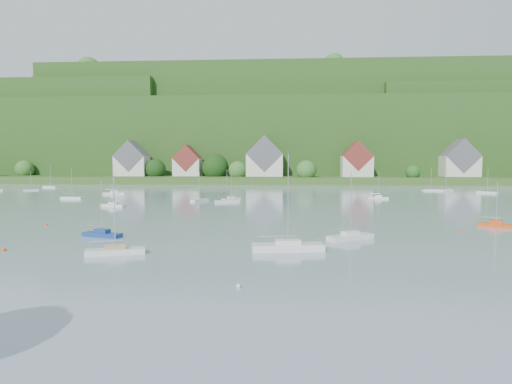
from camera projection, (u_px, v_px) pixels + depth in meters
far_shore_strip at (256, 178)px, 216.82m from camera, size 600.00×60.00×3.00m
forested_ridge at (264, 139)px, 283.51m from camera, size 620.00×181.22×69.89m
village_building_0 at (132, 162)px, 207.04m from camera, size 14.00×10.40×16.00m
village_building_1 at (188, 163)px, 207.39m from camera, size 12.00×9.36×14.00m
village_building_2 at (265, 160)px, 203.92m from camera, size 16.00×11.44×18.00m
village_building_3 at (357, 162)px, 199.28m from camera, size 13.00×10.40×15.50m
village_building_4 at (460, 161)px, 200.20m from camera, size 15.00×10.40×16.50m
near_sailboat_1 at (102, 234)px, 62.35m from camera, size 5.90×3.29×7.67m
near_sailboat_2 at (115, 250)px, 50.84m from camera, size 6.59×3.73×8.57m
near_sailboat_3 at (350, 236)px, 60.11m from camera, size 6.56×5.14×8.93m
near_sailboat_4 at (288, 246)px, 52.78m from camera, size 8.50×3.44×11.14m
near_sailboat_5 at (496, 224)px, 71.60m from camera, size 5.19×4.07×7.06m
mooring_buoy_1 at (239, 287)px, 37.76m from camera, size 0.40×0.40×0.40m
mooring_buoy_2 at (462, 232)px, 66.56m from camera, size 0.38×0.38×0.38m
mooring_buoy_3 at (47, 225)px, 73.34m from camera, size 0.46×0.46×0.46m
mooring_buoy_5 at (4, 251)px, 52.86m from camera, size 0.49×0.49×0.49m
far_sailboat_cluster at (251, 194)px, 134.26m from camera, size 197.99×69.36×8.72m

